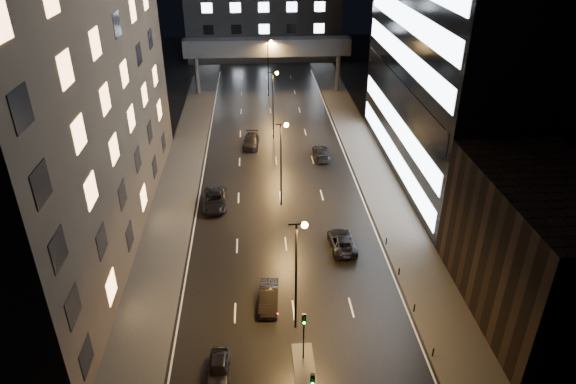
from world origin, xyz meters
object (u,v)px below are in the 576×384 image
at_px(car_toward_a, 342,242).
at_px(car_away_a, 219,368).
at_px(car_away_d, 251,141).
at_px(car_toward_b, 321,152).
at_px(car_away_c, 215,200).
at_px(car_away_b, 269,297).

bearing_deg(car_toward_a, car_away_a, 51.67).
distance_m(car_away_a, car_away_d, 41.93).
xyz_separation_m(car_away_d, car_toward_a, (8.99, -26.34, -0.03)).
relative_size(car_away_a, car_toward_b, 0.75).
xyz_separation_m(car_away_c, car_away_d, (4.29, 17.02, -0.04)).
bearing_deg(car_toward_b, car_away_a, 71.73).
height_order(car_away_a, car_toward_b, car_toward_b).
height_order(car_away_a, car_away_b, car_away_b).
bearing_deg(car_toward_a, car_away_b, 44.64).
bearing_deg(car_toward_a, car_away_d, -72.55).
relative_size(car_away_a, car_away_d, 0.74).
relative_size(car_away_d, car_toward_a, 1.00).
bearing_deg(car_away_d, car_away_b, -83.72).
bearing_deg(car_toward_b, car_away_b, 74.31).
bearing_deg(car_away_d, car_away_a, -89.51).
bearing_deg(car_away_b, car_away_a, -113.79).
bearing_deg(car_toward_b, car_away_d, -25.59).
height_order(car_away_a, car_away_d, car_away_d).
distance_m(car_away_a, car_away_c, 24.88).
relative_size(car_toward_a, car_toward_b, 1.01).
bearing_deg(car_away_d, car_toward_b, -21.49).
bearing_deg(car_away_c, car_toward_a, -35.88).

